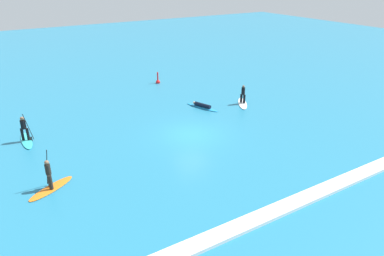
{
  "coord_description": "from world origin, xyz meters",
  "views": [
    {
      "loc": [
        -12.22,
        -19.96,
        10.84
      ],
      "look_at": [
        0.0,
        0.0,
        0.5
      ],
      "focal_mm": 33.54,
      "sensor_mm": 36.0,
      "label": 1
    }
  ],
  "objects_px": {
    "surfer_on_blue_board": "(202,106)",
    "marker_buoy": "(158,81)",
    "surfer_on_teal_board": "(25,135)",
    "surfer_on_orange_board": "(50,182)",
    "surfer_on_white_board": "(243,100)"
  },
  "relations": [
    {
      "from": "surfer_on_blue_board",
      "to": "marker_buoy",
      "type": "distance_m",
      "value": 8.56
    },
    {
      "from": "surfer_on_teal_board",
      "to": "surfer_on_orange_board",
      "type": "relative_size",
      "value": 1.05
    },
    {
      "from": "surfer_on_white_board",
      "to": "surfer_on_teal_board",
      "type": "bearing_deg",
      "value": -62.8
    },
    {
      "from": "surfer_on_white_board",
      "to": "surfer_on_blue_board",
      "type": "distance_m",
      "value": 3.75
    },
    {
      "from": "surfer_on_blue_board",
      "to": "marker_buoy",
      "type": "xyz_separation_m",
      "value": [
        0.05,
        8.56,
        0.06
      ]
    },
    {
      "from": "surfer_on_teal_board",
      "to": "surfer_on_white_board",
      "type": "bearing_deg",
      "value": 85.6
    },
    {
      "from": "surfer_on_white_board",
      "to": "surfer_on_orange_board",
      "type": "distance_m",
      "value": 18.09
    },
    {
      "from": "surfer_on_blue_board",
      "to": "surfer_on_teal_board",
      "type": "bearing_deg",
      "value": 66.92
    },
    {
      "from": "marker_buoy",
      "to": "surfer_on_white_board",
      "type": "bearing_deg",
      "value": -69.6
    },
    {
      "from": "surfer_on_teal_board",
      "to": "surfer_on_orange_board",
      "type": "distance_m",
      "value": 7.01
    },
    {
      "from": "surfer_on_blue_board",
      "to": "surfer_on_orange_board",
      "type": "bearing_deg",
      "value": 94.54
    },
    {
      "from": "surfer_on_white_board",
      "to": "surfer_on_teal_board",
      "type": "distance_m",
      "value": 17.62
    },
    {
      "from": "surfer_on_white_board",
      "to": "surfer_on_orange_board",
      "type": "relative_size",
      "value": 1.04
    },
    {
      "from": "surfer_on_teal_board",
      "to": "marker_buoy",
      "type": "distance_m",
      "value": 15.97
    },
    {
      "from": "surfer_on_orange_board",
      "to": "marker_buoy",
      "type": "relative_size",
      "value": 2.23
    }
  ]
}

